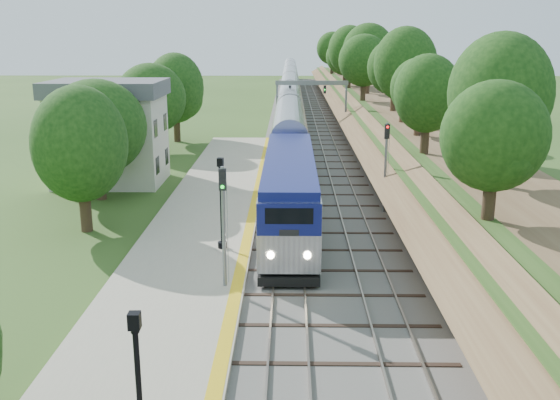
{
  "coord_description": "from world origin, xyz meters",
  "views": [
    {
      "loc": [
        0.03,
        -17.82,
        11.44
      ],
      "look_at": [
        -0.5,
        14.48,
        2.8
      ],
      "focal_mm": 40.0,
      "sensor_mm": 36.0,
      "label": 1
    }
  ],
  "objects_px": {
    "station_building": "(109,132)",
    "signal_platform": "(223,214)",
    "signal_gantry": "(311,93)",
    "train": "(290,97)",
    "lamppost_far": "(221,208)",
    "signal_farside": "(386,158)"
  },
  "relations": [
    {
      "from": "station_building",
      "to": "signal_farside",
      "type": "distance_m",
      "value": 21.85
    },
    {
      "from": "train",
      "to": "signal_platform",
      "type": "xyz_separation_m",
      "value": [
        -2.9,
        -68.21,
        1.55
      ]
    },
    {
      "from": "signal_platform",
      "to": "lamppost_far",
      "type": "bearing_deg",
      "value": 97.38
    },
    {
      "from": "signal_platform",
      "to": "signal_farside",
      "type": "height_order",
      "value": "signal_farside"
    },
    {
      "from": "train",
      "to": "signal_farside",
      "type": "bearing_deg",
      "value": -83.57
    },
    {
      "from": "signal_gantry",
      "to": "train",
      "type": "bearing_deg",
      "value": 96.5
    },
    {
      "from": "signal_gantry",
      "to": "train",
      "type": "xyz_separation_m",
      "value": [
        -2.47,
        21.69,
        -2.6
      ]
    },
    {
      "from": "signal_platform",
      "to": "signal_farside",
      "type": "relative_size",
      "value": 0.94
    },
    {
      "from": "signal_gantry",
      "to": "train",
      "type": "height_order",
      "value": "signal_gantry"
    },
    {
      "from": "signal_platform",
      "to": "signal_gantry",
      "type": "bearing_deg",
      "value": 83.41
    },
    {
      "from": "station_building",
      "to": "signal_farside",
      "type": "height_order",
      "value": "station_building"
    },
    {
      "from": "station_building",
      "to": "train",
      "type": "bearing_deg",
      "value": 73.31
    },
    {
      "from": "train",
      "to": "lamppost_far",
      "type": "relative_size",
      "value": 28.33
    },
    {
      "from": "station_building",
      "to": "signal_platform",
      "type": "bearing_deg",
      "value": -62.72
    },
    {
      "from": "signal_farside",
      "to": "station_building",
      "type": "bearing_deg",
      "value": 157.62
    },
    {
      "from": "lamppost_far",
      "to": "station_building",
      "type": "bearing_deg",
      "value": 122.47
    },
    {
      "from": "signal_gantry",
      "to": "signal_platform",
      "type": "height_order",
      "value": "signal_gantry"
    },
    {
      "from": "station_building",
      "to": "lamppost_far",
      "type": "bearing_deg",
      "value": -57.53
    },
    {
      "from": "station_building",
      "to": "signal_farside",
      "type": "bearing_deg",
      "value": -22.38
    },
    {
      "from": "station_building",
      "to": "signal_gantry",
      "type": "bearing_deg",
      "value": 56.62
    },
    {
      "from": "train",
      "to": "signal_platform",
      "type": "height_order",
      "value": "signal_platform"
    },
    {
      "from": "train",
      "to": "station_building",
      "type": "bearing_deg",
      "value": -106.69
    }
  ]
}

